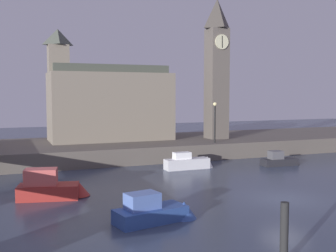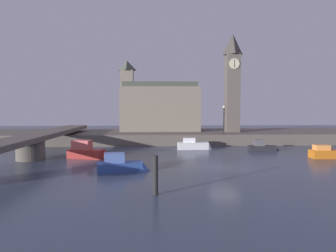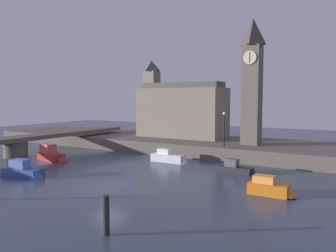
{
  "view_description": "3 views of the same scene",
  "coord_description": "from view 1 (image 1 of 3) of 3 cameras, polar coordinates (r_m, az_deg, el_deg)",
  "views": [
    {
      "loc": [
        -15.21,
        -19.7,
        6.21
      ],
      "look_at": [
        -0.24,
        17.97,
        3.0
      ],
      "focal_mm": 44.4,
      "sensor_mm": 36.0,
      "label": 1
    },
    {
      "loc": [
        -5.92,
        -24.6,
        5.06
      ],
      "look_at": [
        -4.16,
        15.5,
        2.59
      ],
      "focal_mm": 31.57,
      "sensor_mm": 36.0,
      "label": 2
    },
    {
      "loc": [
        16.9,
        -19.34,
        6.77
      ],
      "look_at": [
        -4.21,
        15.96,
        3.43
      ],
      "focal_mm": 35.69,
      "sensor_mm": 36.0,
      "label": 3
    }
  ],
  "objects": [
    {
      "name": "far_embankment",
      "position": [
        42.86,
        -0.7,
        -2.8
      ],
      "size": [
        70.0,
        12.0,
        1.5
      ],
      "primitive_type": "cube",
      "color": "#5B544C",
      "rests_on": "ground"
    },
    {
      "name": "boat_barge_dark",
      "position": [
        37.31,
        15.41,
        -4.58
      ],
      "size": [
        3.73,
        1.4,
        1.35
      ],
      "color": "#232328",
      "rests_on": "ground"
    },
    {
      "name": "boat_dinghy_red",
      "position": [
        25.7,
        -15.5,
        -8.14
      ],
      "size": [
        4.44,
        2.29,
        1.82
      ],
      "color": "maroon",
      "rests_on": "ground"
    },
    {
      "name": "mooring_post_left",
      "position": [
        16.04,
        15.66,
        -14.04
      ],
      "size": [
        0.3,
        0.3,
        2.3
      ],
      "primitive_type": "cylinder",
      "color": "#242424",
      "rests_on": "ground"
    },
    {
      "name": "boat_ferry_white",
      "position": [
        34.36,
        3.06,
        -5.02
      ],
      "size": [
        4.24,
        1.14,
        1.41
      ],
      "color": "silver",
      "rests_on": "ground"
    },
    {
      "name": "streetlamp",
      "position": [
        39.64,
        6.45,
        1.17
      ],
      "size": [
        0.36,
        0.36,
        3.86
      ],
      "color": "black",
      "rests_on": "far_embankment"
    },
    {
      "name": "clock_tower",
      "position": [
        43.6,
        6.71,
        8.05
      ],
      "size": [
        2.15,
        2.21,
        14.33
      ],
      "color": "#5B544C",
      "rests_on": "far_embankment"
    },
    {
      "name": "boat_tour_blue",
      "position": [
        20.55,
        -1.46,
        -11.61
      ],
      "size": [
        4.41,
        2.14,
        1.52
      ],
      "color": "#2D4C93",
      "rests_on": "ground"
    },
    {
      "name": "ground_plane",
      "position": [
        25.65,
        15.74,
        -9.66
      ],
      "size": [
        120.0,
        120.0,
        0.0
      ],
      "primitive_type": "plane",
      "color": "#384256"
    },
    {
      "name": "parliament_hall",
      "position": [
        42.17,
        -8.43,
        3.17
      ],
      "size": [
        12.12,
        5.21,
        10.8
      ],
      "color": "slate",
      "rests_on": "far_embankment"
    }
  ]
}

